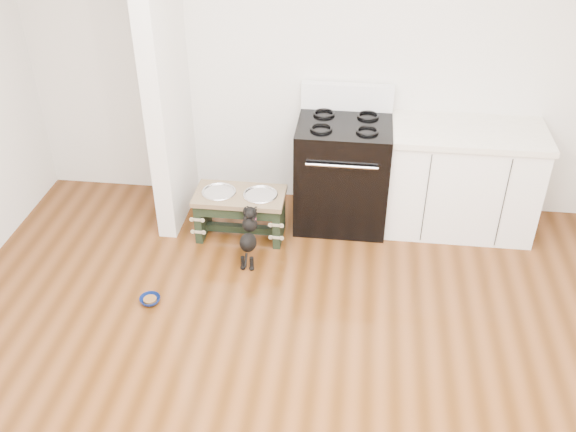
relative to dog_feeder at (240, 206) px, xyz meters
name	(u,v)px	position (x,y,z in m)	size (l,w,h in m)	color
ground	(279,412)	(0.57, -1.81, -0.29)	(5.00, 5.00, 0.00)	#44240C
room_shell	(276,182)	(0.57, -1.81, 1.33)	(5.00, 5.00, 5.00)	silver
partition_wall	(164,66)	(-0.61, 0.29, 1.06)	(0.15, 0.80, 2.70)	silver
oven_range	(342,171)	(0.82, 0.35, 0.19)	(0.76, 0.69, 1.14)	black
cabinet_run	(461,180)	(1.80, 0.37, 0.17)	(1.24, 0.64, 0.91)	white
dog_feeder	(240,206)	(0.00, 0.00, 0.00)	(0.74, 0.39, 0.42)	black
puppy	(249,235)	(0.13, -0.34, -0.04)	(0.13, 0.38, 0.45)	black
floor_bowl	(150,300)	(-0.51, -0.93, -0.26)	(0.16, 0.16, 0.05)	#0B1B53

